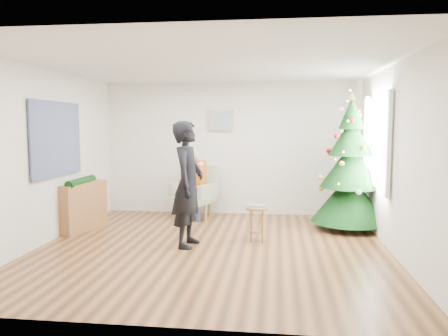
# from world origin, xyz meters

# --- Properties ---
(floor) EXTENTS (5.00, 5.00, 0.00)m
(floor) POSITION_xyz_m (0.00, 0.00, 0.00)
(floor) COLOR brown
(floor) RESTS_ON ground
(ceiling) EXTENTS (5.00, 5.00, 0.00)m
(ceiling) POSITION_xyz_m (0.00, 0.00, 2.60)
(ceiling) COLOR white
(ceiling) RESTS_ON wall_back
(wall_back) EXTENTS (5.00, 0.00, 5.00)m
(wall_back) POSITION_xyz_m (0.00, 2.50, 1.30)
(wall_back) COLOR silver
(wall_back) RESTS_ON floor
(wall_front) EXTENTS (5.00, 0.00, 5.00)m
(wall_front) POSITION_xyz_m (0.00, -2.50, 1.30)
(wall_front) COLOR silver
(wall_front) RESTS_ON floor
(wall_left) EXTENTS (0.00, 5.00, 5.00)m
(wall_left) POSITION_xyz_m (-2.50, 0.00, 1.30)
(wall_left) COLOR silver
(wall_left) RESTS_ON floor
(wall_right) EXTENTS (0.00, 5.00, 5.00)m
(wall_right) POSITION_xyz_m (2.50, 0.00, 1.30)
(wall_right) COLOR silver
(wall_right) RESTS_ON floor
(window_panel) EXTENTS (0.04, 1.30, 1.40)m
(window_panel) POSITION_xyz_m (2.47, 1.00, 1.50)
(window_panel) COLOR white
(window_panel) RESTS_ON wall_right
(curtains) EXTENTS (0.05, 1.75, 1.50)m
(curtains) POSITION_xyz_m (2.44, 1.00, 1.50)
(curtains) COLOR white
(curtains) RESTS_ON wall_right
(christmas_tree) EXTENTS (1.28, 1.28, 2.31)m
(christmas_tree) POSITION_xyz_m (2.14, 1.45, 1.04)
(christmas_tree) COLOR #3F2816
(christmas_tree) RESTS_ON floor
(stool) EXTENTS (0.35, 0.35, 0.53)m
(stool) POSITION_xyz_m (0.62, 0.44, 0.27)
(stool) COLOR brown
(stool) RESTS_ON floor
(laptop) EXTENTS (0.30, 0.20, 0.02)m
(laptop) POSITION_xyz_m (0.62, 0.44, 0.54)
(laptop) COLOR silver
(laptop) RESTS_ON stool
(armchair) EXTENTS (0.91, 0.90, 1.00)m
(armchair) POSITION_xyz_m (-0.63, 2.03, 0.37)
(armchair) COLOR #9CA988
(armchair) RESTS_ON floor
(seated_person) EXTENTS (0.53, 0.67, 1.30)m
(seated_person) POSITION_xyz_m (-0.66, 1.98, 0.67)
(seated_person) COLOR navy
(seated_person) RESTS_ON armchair
(standing_man) EXTENTS (0.49, 0.70, 1.82)m
(standing_man) POSITION_xyz_m (-0.36, 0.07, 0.91)
(standing_man) COLOR black
(standing_man) RESTS_ON floor
(game_controller) EXTENTS (0.05, 0.13, 0.04)m
(game_controller) POSITION_xyz_m (-0.17, 0.04, 1.22)
(game_controller) COLOR white
(game_controller) RESTS_ON standing_man
(console) EXTENTS (0.53, 1.04, 0.80)m
(console) POSITION_xyz_m (-2.33, 0.81, 0.40)
(console) COLOR brown
(console) RESTS_ON floor
(garland) EXTENTS (0.14, 0.90, 0.14)m
(garland) POSITION_xyz_m (-2.33, 0.81, 0.82)
(garland) COLOR black
(garland) RESTS_ON console
(tapestry) EXTENTS (0.03, 1.50, 1.15)m
(tapestry) POSITION_xyz_m (-2.46, 0.30, 1.55)
(tapestry) COLOR black
(tapestry) RESTS_ON wall_left
(framed_picture) EXTENTS (0.52, 0.05, 0.42)m
(framed_picture) POSITION_xyz_m (-0.20, 2.46, 1.85)
(framed_picture) COLOR tan
(framed_picture) RESTS_ON wall_back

